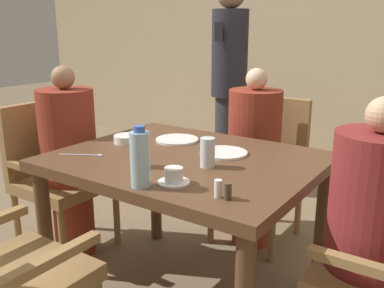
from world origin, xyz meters
name	(u,v)px	position (x,y,z in m)	size (l,w,h in m)	color
wall_back	(348,21)	(0.00, 2.55, 1.40)	(8.00, 0.06, 2.80)	tan
dining_table	(186,176)	(0.00, 0.00, 0.66)	(1.19, 0.96, 0.76)	brown
chair_left_side	(56,170)	(-0.97, 0.00, 0.51)	(0.49, 0.48, 0.91)	olive
diner_in_left_chair	(70,161)	(-0.84, 0.00, 0.59)	(0.32, 0.32, 1.14)	maroon
chair_far_side	(263,162)	(0.00, 0.86, 0.51)	(0.48, 0.49, 0.91)	olive
diner_in_far_chair	(254,157)	(0.00, 0.72, 0.57)	(0.32, 0.32, 1.12)	maroon
diner_in_right_chair	(369,240)	(0.84, 0.00, 0.58)	(0.32, 0.32, 1.12)	maroon
standing_host	(229,82)	(-0.61, 1.47, 0.91)	(0.29, 0.33, 1.70)	#2D2D33
plate_main_left	(177,140)	(-0.21, 0.21, 0.77)	(0.23, 0.23, 0.01)	white
plate_main_right	(224,153)	(0.12, 0.13, 0.77)	(0.23, 0.23, 0.01)	white
teacup_with_saucer	(174,177)	(0.16, -0.32, 0.79)	(0.13, 0.13, 0.06)	white
bowl_small	(127,139)	(-0.40, 0.03, 0.78)	(0.13, 0.13, 0.04)	white
water_bottle	(140,159)	(0.08, -0.41, 0.87)	(0.08, 0.08, 0.24)	#A3C6DB
glass_tall_near	(208,153)	(0.16, -0.07, 0.82)	(0.06, 0.06, 0.13)	silver
glass_tall_mid	(140,152)	(-0.08, -0.23, 0.82)	(0.06, 0.06, 0.13)	silver
salt_shaker	(218,189)	(0.38, -0.34, 0.79)	(0.03, 0.03, 0.07)	white
pepper_shaker	(228,191)	(0.42, -0.34, 0.79)	(0.03, 0.03, 0.06)	#4C3D2D
fork_beside_plate	(85,155)	(-0.40, -0.26, 0.76)	(0.19, 0.12, 0.00)	silver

